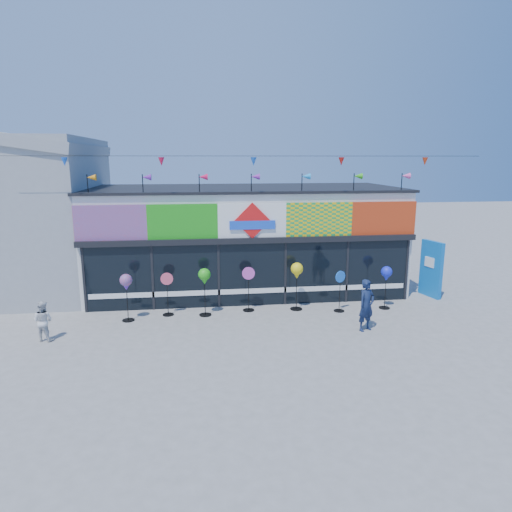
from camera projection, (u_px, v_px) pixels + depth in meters
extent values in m
plane|color=gray|center=(266.00, 342.00, 13.24)|extent=(80.00, 80.00, 0.00)
cube|color=white|center=(245.00, 239.00, 18.64)|extent=(12.00, 5.00, 4.00)
cube|color=black|center=(252.00, 274.00, 16.34)|extent=(11.60, 0.12, 2.30)
cube|color=black|center=(252.00, 240.00, 16.03)|extent=(12.00, 0.30, 0.20)
cube|color=white|center=(252.00, 291.00, 16.43)|extent=(11.40, 0.10, 0.18)
cube|color=black|center=(245.00, 188.00, 18.21)|extent=(12.20, 5.20, 0.10)
cube|color=black|center=(84.00, 280.00, 15.61)|extent=(0.08, 0.14, 2.30)
cube|color=black|center=(153.00, 278.00, 15.89)|extent=(0.08, 0.14, 2.30)
cube|color=black|center=(219.00, 276.00, 16.18)|extent=(0.08, 0.14, 2.30)
cube|color=black|center=(285.00, 273.00, 16.47)|extent=(0.08, 0.14, 2.30)
cube|color=black|center=(347.00, 271.00, 16.76)|extent=(0.08, 0.14, 2.30)
cube|color=black|center=(406.00, 270.00, 17.04)|extent=(0.08, 0.14, 2.30)
cube|color=red|center=(111.00, 223.00, 15.31)|extent=(2.40, 0.08, 1.20)
cube|color=#1C9D18|center=(183.00, 222.00, 15.61)|extent=(2.40, 0.08, 1.20)
cube|color=white|center=(252.00, 220.00, 15.91)|extent=(2.40, 0.08, 1.20)
cube|color=yellow|center=(319.00, 219.00, 16.20)|extent=(2.40, 0.08, 1.20)
cube|color=red|center=(384.00, 218.00, 16.50)|extent=(2.40, 0.08, 1.20)
cube|color=red|center=(252.00, 221.00, 15.85)|extent=(1.27, 0.06, 1.27)
cube|color=blue|center=(252.00, 225.00, 15.86)|extent=(1.60, 0.05, 0.30)
cube|color=purple|center=(141.00, 283.00, 15.93)|extent=(0.78, 0.03, 0.78)
cube|color=yellow|center=(186.00, 276.00, 16.08)|extent=(0.92, 0.03, 0.92)
cube|color=#189F5B|center=(230.00, 265.00, 16.20)|extent=(0.78, 0.03, 0.78)
cube|color=#FE9F0D|center=(274.00, 278.00, 16.50)|extent=(0.92, 0.03, 0.92)
cube|color=#D647BF|center=(316.00, 271.00, 16.66)|extent=(0.78, 0.03, 0.78)
cube|color=gold|center=(358.00, 260.00, 16.77)|extent=(0.92, 0.03, 0.92)
cylinder|color=black|center=(88.00, 185.00, 15.19)|extent=(0.03, 0.03, 0.70)
cone|color=orange|center=(91.00, 177.00, 15.15)|extent=(0.30, 0.22, 0.22)
cylinder|color=black|center=(143.00, 185.00, 15.41)|extent=(0.03, 0.03, 0.70)
cone|color=purple|center=(147.00, 177.00, 15.38)|extent=(0.30, 0.22, 0.22)
cylinder|color=black|center=(199.00, 184.00, 15.65)|extent=(0.03, 0.03, 0.70)
cone|color=#DF154E|center=(203.00, 177.00, 15.61)|extent=(0.30, 0.22, 0.22)
cylinder|color=black|center=(251.00, 184.00, 15.87)|extent=(0.03, 0.03, 0.70)
cone|color=purple|center=(255.00, 177.00, 15.83)|extent=(0.30, 0.22, 0.22)
cylinder|color=black|center=(302.00, 184.00, 16.09)|extent=(0.03, 0.03, 0.70)
cone|color=#1B95E7|center=(306.00, 176.00, 16.05)|extent=(0.30, 0.22, 0.22)
cylinder|color=black|center=(354.00, 183.00, 16.32)|extent=(0.03, 0.03, 0.70)
cone|color=green|center=(358.00, 176.00, 16.29)|extent=(0.30, 0.22, 0.22)
cylinder|color=black|center=(402.00, 183.00, 16.55)|extent=(0.03, 0.03, 0.70)
cone|color=#F050A7|center=(406.00, 176.00, 16.51)|extent=(0.30, 0.22, 0.22)
cylinder|color=black|center=(254.00, 156.00, 15.04)|extent=(16.00, 0.01, 0.01)
cone|color=blue|center=(64.00, 162.00, 14.34)|extent=(0.20, 0.20, 0.28)
cone|color=#EA163E|center=(161.00, 162.00, 14.71)|extent=(0.20, 0.20, 0.28)
cone|color=blue|center=(254.00, 162.00, 15.08)|extent=(0.20, 0.20, 0.28)
cone|color=red|center=(341.00, 161.00, 15.45)|extent=(0.20, 0.20, 0.28)
cone|color=red|center=(425.00, 161.00, 15.82)|extent=(0.20, 0.20, 0.28)
cube|color=#0C67B9|center=(431.00, 269.00, 17.44)|extent=(0.42, 1.09, 2.16)
cube|color=white|center=(430.00, 262.00, 17.38)|extent=(0.16, 0.48, 0.38)
cylinder|color=black|center=(128.00, 320.00, 14.98)|extent=(0.40, 0.40, 0.03)
cylinder|color=black|center=(127.00, 301.00, 14.84)|extent=(0.02, 0.02, 1.30)
sphere|color=#6629BF|center=(126.00, 280.00, 14.69)|extent=(0.40, 0.40, 0.40)
cone|color=#6629BF|center=(126.00, 288.00, 14.75)|extent=(0.20, 0.20, 0.18)
cylinder|color=black|center=(168.00, 315.00, 15.52)|extent=(0.38, 0.38, 0.03)
cylinder|color=black|center=(168.00, 297.00, 15.39)|extent=(0.02, 0.02, 1.23)
cylinder|color=#E44C67|center=(167.00, 279.00, 15.25)|extent=(0.42, 0.08, 0.42)
cylinder|color=black|center=(205.00, 315.00, 15.49)|extent=(0.42, 0.42, 0.03)
cylinder|color=black|center=(205.00, 295.00, 15.35)|extent=(0.02, 0.02, 1.35)
sphere|color=green|center=(204.00, 274.00, 15.19)|extent=(0.42, 0.42, 0.42)
cone|color=green|center=(205.00, 282.00, 15.25)|extent=(0.21, 0.21, 0.19)
cylinder|color=black|center=(249.00, 310.00, 15.97)|extent=(0.40, 0.40, 0.03)
cylinder|color=black|center=(249.00, 292.00, 15.83)|extent=(0.02, 0.02, 1.30)
cylinder|color=#D346B3|center=(248.00, 273.00, 15.69)|extent=(0.44, 0.06, 0.44)
cylinder|color=black|center=(296.00, 309.00, 16.11)|extent=(0.43, 0.43, 0.03)
cylinder|color=black|center=(297.00, 289.00, 15.96)|extent=(0.03, 0.03, 1.39)
sphere|color=yellow|center=(297.00, 269.00, 15.80)|extent=(0.43, 0.43, 0.43)
cone|color=yellow|center=(297.00, 276.00, 15.86)|extent=(0.21, 0.21, 0.19)
cylinder|color=black|center=(339.00, 311.00, 15.91)|extent=(0.37, 0.37, 0.03)
cylinder|color=black|center=(340.00, 294.00, 15.78)|extent=(0.02, 0.02, 1.20)
cylinder|color=blue|center=(340.00, 277.00, 15.65)|extent=(0.39, 0.20, 0.41)
cylinder|color=black|center=(384.00, 308.00, 16.22)|extent=(0.39, 0.39, 0.03)
cylinder|color=black|center=(385.00, 290.00, 16.09)|extent=(0.02, 0.02, 1.26)
sphere|color=#1929D6|center=(387.00, 272.00, 15.94)|extent=(0.39, 0.39, 0.39)
cone|color=#1929D6|center=(386.00, 278.00, 15.99)|extent=(0.19, 0.19, 0.17)
imported|color=#152141|center=(366.00, 305.00, 13.99)|extent=(0.70, 0.61, 1.62)
imported|color=silver|center=(43.00, 321.00, 13.24)|extent=(0.65, 0.49, 1.20)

